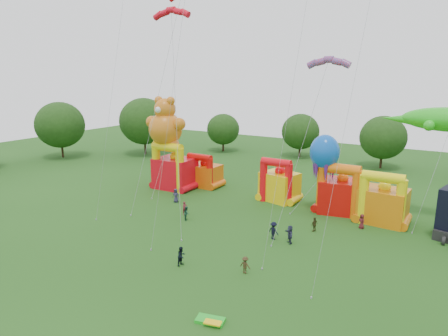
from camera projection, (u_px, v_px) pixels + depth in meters
The scene contains 22 objects.
ground at pixel (131, 298), 30.72m from camera, with size 160.00×160.00×0.00m, color #1D4914.
tree_ring at pixel (121, 217), 30.41m from camera, with size 124.95×127.06×12.07m.
bouncy_castle_0 at pixel (174, 171), 59.92m from camera, with size 5.75×4.66×7.18m.
bouncy_castle_1 at pixel (204, 173), 61.15m from camera, with size 4.61×3.72×5.26m.
bouncy_castle_2 at pixel (279, 184), 54.05m from camera, with size 5.38×4.72×6.06m.
bouncy_castle_3 at pixel (341, 194), 49.36m from camera, with size 6.14×5.28×6.48m.
bouncy_castle_4 at pixel (383, 203), 45.92m from camera, with size 5.38×4.44×6.30m.
teddy_bear_kite at pixel (164, 138), 58.16m from camera, with size 6.93×8.03×13.85m.
gecko_kite at pixel (440, 154), 44.15m from camera, with size 13.48×8.26×13.43m.
octopus_kite at pixel (317, 172), 48.89m from camera, with size 4.83×4.97×9.85m.
parafoil_kites at pixel (191, 121), 43.96m from camera, with size 23.32×11.10×27.19m.
diamond_kites at pixel (214, 91), 36.82m from camera, with size 30.16×9.87×32.96m.
folded_kite_bundle at pixel (211, 321), 27.74m from camera, with size 2.18×1.46×0.31m.
spectator_0 at pixel (176, 196), 53.63m from camera, with size 0.92×0.60×1.88m, color #2A2742.
spectator_1 at pixel (185, 208), 48.91m from camera, with size 0.61×0.40×1.67m, color maroon.
spectator_2 at pixel (187, 213), 47.13m from camera, with size 0.81×0.63×1.66m, color #193F2E.
spectator_3 at pixel (274, 231), 41.55m from camera, with size 1.23×0.71×1.91m, color black.
spectator_4 at pixel (315, 224), 43.67m from camera, with size 0.96×0.40×1.63m, color #3B3617.
spectator_5 at pixel (290, 234), 40.61m from camera, with size 1.77×0.56×1.91m, color #292B45.
spectator_6 at pixel (362, 221), 44.49m from camera, with size 0.82×0.54×1.68m, color #57191C.
spectator_8 at pixel (182, 256), 35.89m from camera, with size 0.87×0.68×1.79m, color black.
spectator_9 at pixel (245, 265), 34.44m from camera, with size 1.00×0.58×1.55m, color #372A16.
Camera 1 is at (20.38, -19.94, 16.83)m, focal length 32.00 mm.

